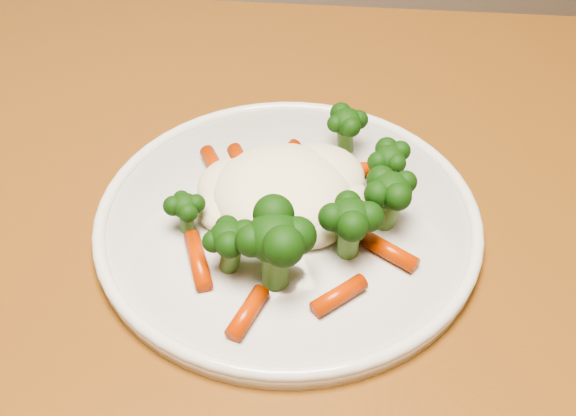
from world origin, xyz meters
name	(u,v)px	position (x,y,z in m)	size (l,w,h in m)	color
dining_table	(359,360)	(0.20, 0.33, 0.65)	(1.43, 1.22, 0.75)	brown
plate	(288,221)	(0.16, 0.40, 0.76)	(0.29, 0.29, 0.01)	silver
meal	(297,198)	(0.16, 0.39, 0.78)	(0.20, 0.19, 0.05)	#F2E8C2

